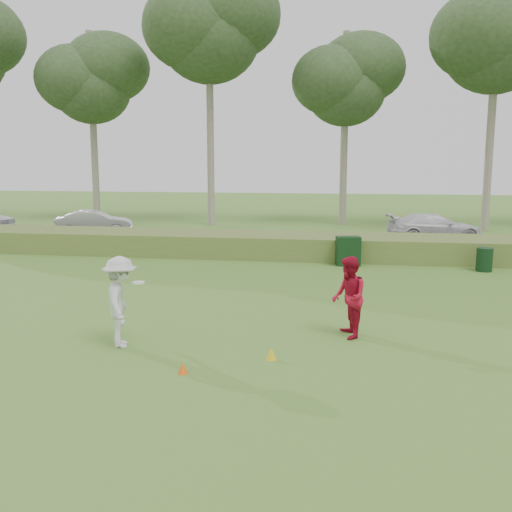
% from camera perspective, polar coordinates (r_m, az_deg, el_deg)
% --- Properties ---
extents(ground, '(120.00, 120.00, 0.00)m').
position_cam_1_polar(ground, '(12.18, -3.16, -9.10)').
color(ground, '#3F6F25').
rests_on(ground, ground).
extents(reed_strip, '(80.00, 3.00, 0.90)m').
position_cam_1_polar(reed_strip, '(23.66, 3.22, 1.09)').
color(reed_strip, '#526A2A').
rests_on(reed_strip, ground).
extents(park_road, '(80.00, 6.00, 0.06)m').
position_cam_1_polar(park_road, '(28.64, 4.32, 1.68)').
color(park_road, '#2D2D2D').
rests_on(park_road, ground).
extents(tree_2, '(6.50, 6.50, 12.00)m').
position_cam_1_polar(tree_2, '(39.30, -16.16, 16.51)').
color(tree_2, gray).
rests_on(tree_2, ground).
extents(tree_3, '(7.80, 7.80, 15.50)m').
position_cam_1_polar(tree_3, '(36.16, -4.72, 21.71)').
color(tree_3, gray).
rests_on(tree_3, ground).
extents(tree_4, '(6.24, 6.24, 11.50)m').
position_cam_1_polar(tree_4, '(36.08, 8.95, 16.82)').
color(tree_4, gray).
rests_on(tree_4, ground).
extents(tree_5, '(7.28, 7.28, 14.00)m').
position_cam_1_polar(tree_5, '(35.20, 22.94, 19.51)').
color(tree_5, gray).
rests_on(tree_5, ground).
extents(player_white, '(1.11, 1.42, 1.92)m').
position_cam_1_polar(player_white, '(12.31, -13.38, -4.48)').
color(player_white, silver).
rests_on(player_white, ground).
extents(player_red, '(0.87, 1.02, 1.82)m').
position_cam_1_polar(player_red, '(12.76, 9.26, -4.10)').
color(player_red, '#A60E26').
rests_on(player_red, ground).
extents(cone_orange, '(0.19, 0.19, 0.21)m').
position_cam_1_polar(cone_orange, '(10.79, -7.34, -11.06)').
color(cone_orange, '#FE580D').
rests_on(cone_orange, ground).
extents(cone_yellow, '(0.22, 0.22, 0.24)m').
position_cam_1_polar(cone_yellow, '(11.41, 1.55, -9.73)').
color(cone_yellow, gold).
rests_on(cone_yellow, ground).
extents(utility_cabinet, '(0.97, 0.72, 1.10)m').
position_cam_1_polar(utility_cabinet, '(21.74, 9.19, 0.51)').
color(utility_cabinet, black).
rests_on(utility_cabinet, ground).
extents(trash_bin, '(0.69, 0.69, 0.84)m').
position_cam_1_polar(trash_bin, '(21.88, 21.87, -0.34)').
color(trash_bin, black).
rests_on(trash_bin, ground).
extents(car_mid, '(4.17, 2.68, 1.30)m').
position_cam_1_polar(car_mid, '(31.11, -15.87, 3.22)').
color(car_mid, '#BDBDC1').
rests_on(car_mid, park_road).
extents(car_right, '(4.78, 2.67, 1.31)m').
position_cam_1_polar(car_right, '(29.18, 17.40, 2.77)').
color(car_right, silver).
rests_on(car_right, park_road).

